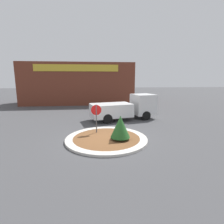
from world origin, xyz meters
The scene contains 6 objects.
ground_plane centered at (0.00, 0.00, 0.00)m, with size 120.00×120.00×0.00m, color #474749.
traffic_island centered at (0.00, 0.00, 0.07)m, with size 5.00×5.00×0.14m.
stop_sign centered at (-0.58, 1.12, 1.40)m, with size 0.68×0.07×2.03m.
island_shrub centered at (0.80, -0.39, 0.93)m, with size 1.16×1.16×1.44m.
utility_truck centered at (2.22, 5.29, 1.08)m, with size 6.22×3.31×2.25m.
storefront_building centered at (-2.83, 16.95, 2.94)m, with size 15.85×6.07×5.88m.
Camera 1 is at (-0.78, -10.22, 3.73)m, focal length 28.00 mm.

